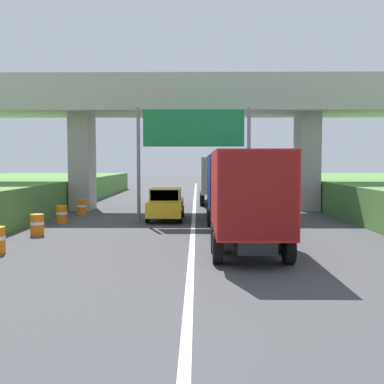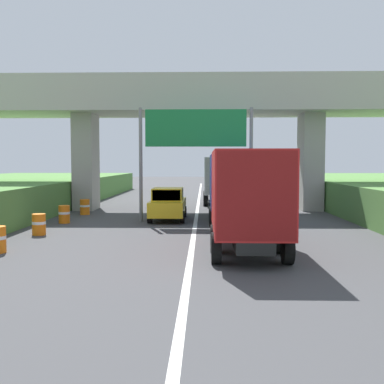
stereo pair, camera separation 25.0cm
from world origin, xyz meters
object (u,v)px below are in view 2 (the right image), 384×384
object	(u,v)px
truck_blue	(232,184)
construction_barrel_5	(85,207)
truck_red	(245,195)
construction_barrel_3	(39,224)
overhead_highway_sign	(196,137)
truck_silver	(220,178)
construction_barrel_4	(64,214)
car_yellow	(168,204)

from	to	relation	value
truck_blue	construction_barrel_5	world-z (taller)	truck_blue
truck_red	construction_barrel_3	xyz separation A→B (m)	(-8.42, 3.02, -1.47)
truck_red	truck_blue	xyz separation A→B (m)	(0.03, 8.13, 0.00)
overhead_highway_sign	truck_silver	size ratio (longest dim) A/B	0.81
construction_barrel_5	overhead_highway_sign	bearing A→B (deg)	-24.31
overhead_highway_sign	truck_red	world-z (taller)	overhead_highway_sign
construction_barrel_4	car_yellow	bearing A→B (deg)	14.66
truck_blue	construction_barrel_5	xyz separation A→B (m)	(-8.50, 2.50, -1.47)
truck_silver	truck_blue	xyz separation A→B (m)	(0.30, -10.33, 0.00)
overhead_highway_sign	truck_blue	xyz separation A→B (m)	(1.90, 0.48, -2.47)
car_yellow	construction_barrel_4	world-z (taller)	car_yellow
car_yellow	construction_barrel_4	xyz separation A→B (m)	(-5.16, -1.35, -0.40)
truck_blue	car_yellow	world-z (taller)	truck_blue
construction_barrel_5	truck_blue	bearing A→B (deg)	-16.40
construction_barrel_3	construction_barrel_4	bearing A→B (deg)	91.54
overhead_highway_sign	construction_barrel_3	world-z (taller)	overhead_highway_sign
truck_blue	overhead_highway_sign	bearing A→B (deg)	-165.89
construction_barrel_4	truck_red	bearing A→B (deg)	-38.70
truck_red	truck_blue	size ratio (longest dim) A/B	1.00
overhead_highway_sign	construction_barrel_5	bearing A→B (deg)	155.69
construction_barrel_3	construction_barrel_4	xyz separation A→B (m)	(-0.10, 3.81, 0.00)
construction_barrel_3	overhead_highway_sign	bearing A→B (deg)	35.29
car_yellow	construction_barrel_4	size ratio (longest dim) A/B	4.56
overhead_highway_sign	construction_barrel_4	world-z (taller)	overhead_highway_sign
construction_barrel_5	construction_barrel_4	bearing A→B (deg)	-90.70
truck_red	car_yellow	distance (m)	8.91
truck_red	construction_barrel_4	bearing A→B (deg)	141.30
overhead_highway_sign	car_yellow	bearing A→B (deg)	160.52
truck_silver	truck_red	bearing A→B (deg)	-89.16
car_yellow	construction_barrel_5	size ratio (longest dim) A/B	4.56
car_yellow	construction_barrel_3	distance (m)	7.24
truck_red	construction_barrel_5	size ratio (longest dim) A/B	8.11
truck_red	construction_barrel_4	size ratio (longest dim) A/B	8.11
overhead_highway_sign	construction_barrel_3	distance (m)	8.93
car_yellow	construction_barrel_5	world-z (taller)	car_yellow
car_yellow	overhead_highway_sign	bearing A→B (deg)	-19.48
truck_red	truck_blue	bearing A→B (deg)	89.81
truck_red	overhead_highway_sign	bearing A→B (deg)	103.78
overhead_highway_sign	truck_red	size ratio (longest dim) A/B	0.81
truck_silver	construction_barrel_3	world-z (taller)	truck_silver
overhead_highway_sign	truck_silver	bearing A→B (deg)	81.55
overhead_highway_sign	construction_barrel_4	distance (m)	7.77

